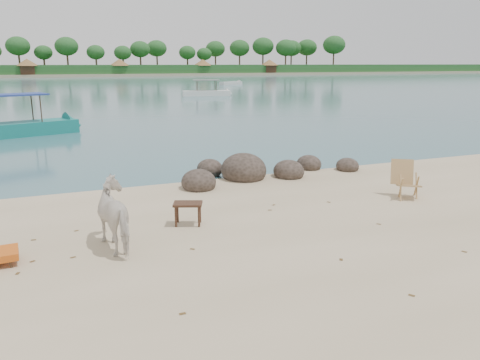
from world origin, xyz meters
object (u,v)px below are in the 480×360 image
Objects in this scene: side_table at (188,215)px; boat_near at (9,101)px; boulders at (254,172)px; cow at (119,216)px; deck_chair at (409,181)px.

side_table is 17.14m from boat_near.
boulders is at bearing -77.92° from boat_near.
boat_near reaches higher than cow.
cow is 1.58× the size of deck_chair.
side_table is (-3.20, -3.66, 0.06)m from boulders.
cow is at bearing -137.36° from boulders.
cow is at bearing -141.93° from deck_chair.
deck_chair reaches higher than side_table.
deck_chair is 19.74m from boat_near.
boat_near is (-2.96, 17.21, 1.04)m from cow.
deck_chair is at bearing -76.43° from boat_near.
deck_chair is (2.89, -3.78, 0.30)m from boulders.
boulders is 6.26× the size of deck_chair.
deck_chair is at bearing 171.53° from cow.
boat_near is (-4.55, 16.46, 1.46)m from side_table.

